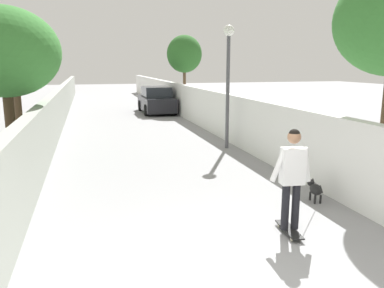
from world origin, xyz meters
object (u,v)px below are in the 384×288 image
at_px(skateboard, 289,230).
at_px(tree_left_mid, 13,48).
at_px(lamp_post, 228,65).
at_px(dog, 315,189).
at_px(car_near, 156,101).
at_px(tree_left_far, 4,53).
at_px(person_skateboarder, 292,172).
at_px(tree_right_distant, 184,54).

bearing_deg(skateboard, tree_left_mid, 27.04).
xyz_separation_m(lamp_post, dog, (-5.46, 0.06, -2.53)).
distance_m(skateboard, car_near, 17.14).
bearing_deg(tree_left_far, person_skateboarder, -139.25).
distance_m(tree_left_far, dog, 8.67).
xyz_separation_m(lamp_post, skateboard, (-6.73, 1.35, -2.74)).
distance_m(tree_left_mid, lamp_post, 8.82).
bearing_deg(lamp_post, dog, 179.34).
xyz_separation_m(tree_left_mid, person_skateboarder, (-11.65, -5.94, -2.38)).
xyz_separation_m(skateboard, dog, (1.27, -1.29, 0.21)).
height_order(tree_right_distant, car_near, tree_right_distant).
bearing_deg(car_near, dog, -178.06).
height_order(lamp_post, car_near, lamp_post).
height_order(lamp_post, dog, lamp_post).
height_order(skateboard, car_near, car_near).
distance_m(skateboard, dog, 1.82).
bearing_deg(tree_left_far, dog, -126.50).
bearing_deg(skateboard, car_near, -2.52).
bearing_deg(car_near, skateboard, 177.48).
height_order(person_skateboarder, car_near, person_skateboarder).
relative_size(skateboard, car_near, 0.20).
distance_m(tree_left_far, lamp_post, 6.68).
relative_size(tree_left_mid, person_skateboarder, 2.76).
relative_size(dog, car_near, 0.39).
height_order(tree_left_mid, dog, tree_left_mid).
bearing_deg(lamp_post, skateboard, 168.64).
height_order(tree_left_far, skateboard, tree_left_far).
bearing_deg(dog, car_near, 1.94).
bearing_deg(tree_left_mid, car_near, -50.77).
bearing_deg(person_skateboarder, tree_right_distant, -8.37).
xyz_separation_m(tree_left_mid, tree_right_distant, (6.00, -8.54, -0.05)).
relative_size(tree_left_mid, dog, 3.04).
bearing_deg(car_near, tree_right_distant, -73.90).
relative_size(lamp_post, skateboard, 4.98).
relative_size(tree_left_mid, skateboard, 5.79).
relative_size(tree_left_far, person_skateboarder, 2.54).
bearing_deg(tree_left_far, car_near, -28.87).
distance_m(tree_right_distant, car_near, 3.31).
height_order(skateboard, person_skateboarder, person_skateboarder).
bearing_deg(dog, skateboard, 134.63).
distance_m(tree_left_mid, dog, 13.04).
xyz_separation_m(tree_right_distant, skateboard, (-17.65, 2.60, -3.35)).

